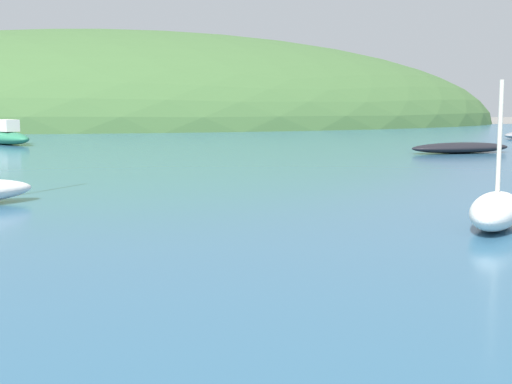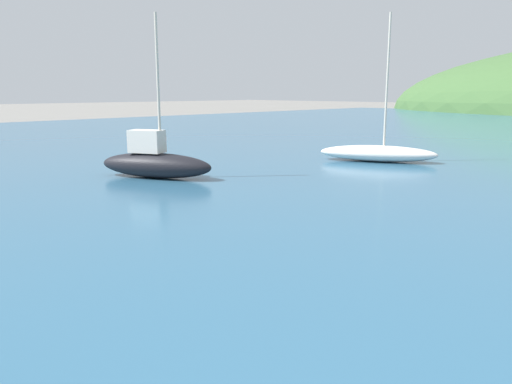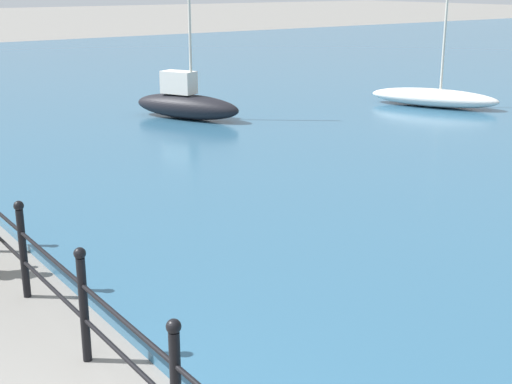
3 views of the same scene
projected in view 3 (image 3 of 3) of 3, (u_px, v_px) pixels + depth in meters
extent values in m
cylinder|color=black|center=(23.00, 254.00, 8.42)|extent=(0.09, 0.09, 1.10)
sphere|color=black|center=(19.00, 206.00, 8.25)|extent=(0.12, 0.12, 0.12)
cylinder|color=black|center=(84.00, 310.00, 6.98)|extent=(0.09, 0.09, 1.10)
sphere|color=black|center=(80.00, 253.00, 6.81)|extent=(0.12, 0.12, 0.12)
sphere|color=black|center=(174.00, 326.00, 5.37)|extent=(0.12, 0.12, 0.12)
cylinder|color=black|center=(175.00, 365.00, 5.47)|extent=(11.05, 0.04, 0.04)
ellipsoid|color=black|center=(187.00, 106.00, 19.03)|extent=(3.27, 2.17, 0.66)
cube|color=silver|center=(179.00, 82.00, 18.96)|extent=(1.02, 0.82, 0.59)
cylinder|color=beige|center=(190.00, 27.00, 18.36)|extent=(0.07, 0.07, 3.52)
ellipsoid|color=silver|center=(434.00, 98.00, 20.89)|extent=(3.84, 2.59, 0.52)
cylinder|color=beige|center=(446.00, 16.00, 20.14)|extent=(0.07, 0.07, 4.12)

